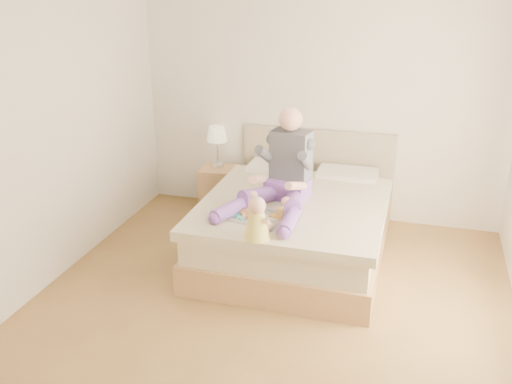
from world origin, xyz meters
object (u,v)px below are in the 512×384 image
(bed, at_px, (297,222))
(adult, at_px, (283,176))
(baby, at_px, (257,221))
(tray, at_px, (259,215))
(nightstand, at_px, (219,189))

(bed, distance_m, adult, 0.61)
(baby, bearing_deg, adult, 98.59)
(adult, relative_size, tray, 2.17)
(bed, xyz_separation_m, adult, (-0.10, -0.23, 0.56))
(adult, bearing_deg, tray, -93.78)
(bed, relative_size, baby, 6.09)
(baby, bearing_deg, nightstand, 128.11)
(baby, bearing_deg, bed, 92.94)
(nightstand, bearing_deg, bed, -41.58)
(bed, height_order, baby, bed)
(nightstand, xyz_separation_m, baby, (0.99, -1.82, 0.50))
(bed, xyz_separation_m, nightstand, (-1.11, 0.80, -0.06))
(baby, bearing_deg, tray, 113.06)
(nightstand, relative_size, adult, 0.45)
(adult, bearing_deg, nightstand, 144.08)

